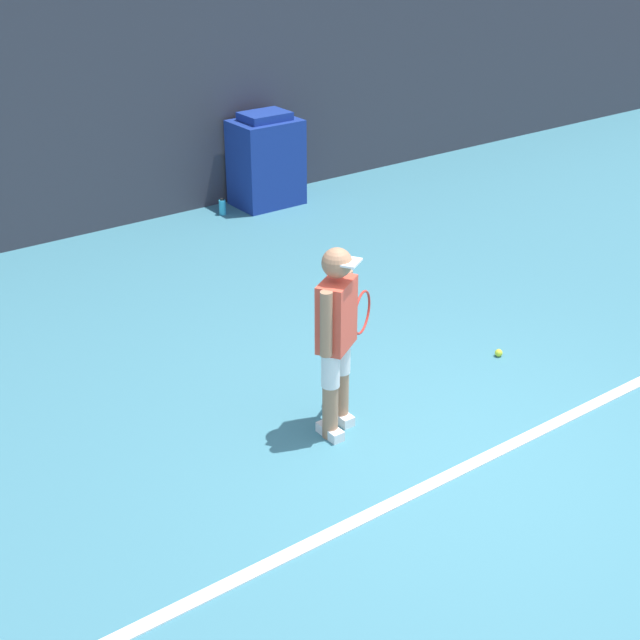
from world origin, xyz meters
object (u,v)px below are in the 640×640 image
object	(u,v)px
tennis_player	(337,333)
tennis_ball	(499,353)
water_bottle	(222,207)
covered_chair	(266,161)

from	to	relation	value
tennis_player	tennis_ball	bearing A→B (deg)	-29.59
tennis_player	tennis_ball	xyz separation A→B (m)	(1.84, 0.05, -0.78)
tennis_ball	tennis_player	bearing A→B (deg)	-178.41
tennis_ball	water_bottle	xyz separation A→B (m)	(-0.07, 4.63, 0.06)
tennis_player	water_bottle	bearing A→B (deg)	38.03
covered_chair	water_bottle	size ratio (longest dim) A/B	5.60
tennis_player	water_bottle	size ratio (longest dim) A/B	7.02
tennis_ball	covered_chair	xyz separation A→B (m)	(0.62, 4.65, 0.54)
water_bottle	tennis_player	bearing A→B (deg)	-110.80
covered_chair	water_bottle	bearing A→B (deg)	-178.35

